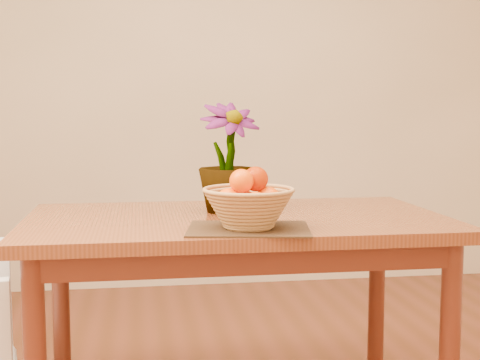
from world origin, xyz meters
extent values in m
cube|color=beige|center=(0.00, 2.25, 1.35)|extent=(4.00, 0.02, 2.70)
cube|color=brown|center=(0.00, 0.30, 0.73)|extent=(1.40, 0.80, 0.04)
cube|color=#4E1E12|center=(0.00, 0.30, 0.67)|extent=(1.28, 0.68, 0.08)
cylinder|color=#4E1E12|center=(0.62, -0.02, 0.35)|extent=(0.06, 0.06, 0.71)
cylinder|color=#4E1E12|center=(-0.62, 0.62, 0.35)|extent=(0.06, 0.06, 0.71)
cylinder|color=#4E1E12|center=(0.62, 0.62, 0.35)|extent=(0.06, 0.06, 0.71)
cube|color=#372414|center=(0.00, 0.04, 0.75)|extent=(0.40, 0.33, 0.01)
cylinder|color=tan|center=(0.00, 0.04, 0.76)|extent=(0.14, 0.14, 0.01)
sphere|color=#F85604|center=(0.00, 0.04, 0.83)|extent=(0.06, 0.06, 0.06)
sphere|color=#F85604|center=(0.06, 0.05, 0.84)|extent=(0.08, 0.08, 0.08)
sphere|color=#F85604|center=(-0.01, 0.10, 0.84)|extent=(0.07, 0.07, 0.07)
sphere|color=#F85604|center=(-0.06, 0.03, 0.84)|extent=(0.08, 0.08, 0.08)
sphere|color=#F85604|center=(0.01, -0.02, 0.84)|extent=(0.07, 0.07, 0.07)
sphere|color=#F85604|center=(0.02, 0.06, 0.90)|extent=(0.08, 0.08, 0.08)
sphere|color=#F85604|center=(-0.03, 0.02, 0.90)|extent=(0.07, 0.07, 0.07)
sphere|color=#F85604|center=(0.02, 0.06, 0.90)|extent=(0.08, 0.08, 0.08)
imported|color=#1A4714|center=(-0.01, 0.40, 0.94)|extent=(0.27, 0.27, 0.38)
camera|label=1|loc=(-0.33, -1.90, 1.11)|focal=50.00mm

